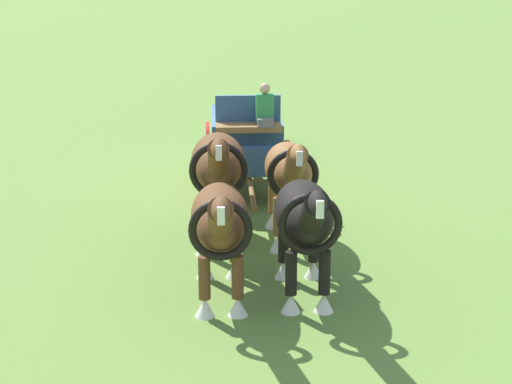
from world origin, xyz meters
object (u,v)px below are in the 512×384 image
at_px(draft_horse_lead_off, 220,222).
at_px(draft_horse_rear_off, 218,167).
at_px(show_wagon, 246,139).
at_px(draft_horse_lead_near, 305,219).
at_px(draft_horse_rear_near, 289,173).

bearing_deg(draft_horse_lead_off, draft_horse_rear_off, 179.98).
bearing_deg(draft_horse_rear_off, draft_horse_lead_off, -0.02).
height_order(show_wagon, draft_horse_lead_near, show_wagon).
bearing_deg(draft_horse_lead_off, show_wagon, 173.78).
xyz_separation_m(draft_horse_rear_off, draft_horse_lead_off, (2.62, -0.00, -0.18)).
bearing_deg(draft_horse_lead_off, draft_horse_lead_near, 90.13).
xyz_separation_m(show_wagon, draft_horse_lead_off, (6.03, -0.66, 0.11)).
distance_m(show_wagon, draft_horse_rear_near, 3.50).
xyz_separation_m(draft_horse_rear_near, draft_horse_rear_off, (-0.02, -1.30, 0.13)).
relative_size(draft_horse_rear_near, draft_horse_lead_off, 0.93).
bearing_deg(show_wagon, draft_horse_lead_off, -6.22).
distance_m(show_wagon, draft_horse_lead_off, 6.07).
height_order(draft_horse_rear_near, draft_horse_lead_near, draft_horse_rear_near).
bearing_deg(show_wagon, draft_horse_rear_near, 10.60).
xyz_separation_m(show_wagon, draft_horse_lead_near, (6.03, 0.64, 0.14)).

